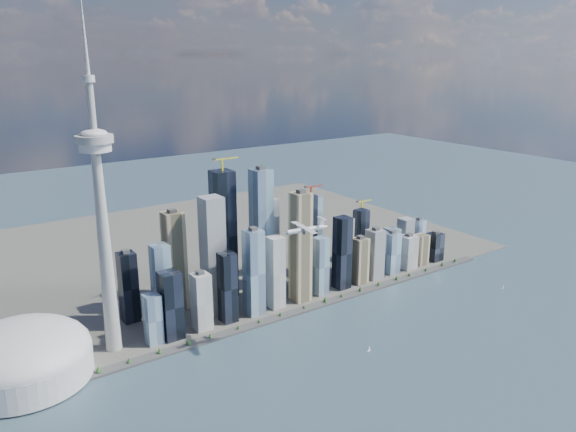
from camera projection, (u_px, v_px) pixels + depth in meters
ground at (374, 377)px, 860.87m from camera, size 4000.00×4000.00×0.00m
seawall at (282, 316)px, 1057.45m from camera, size 1100.00×22.00×4.00m
land at (182, 251)px, 1412.43m from camera, size 1400.00×900.00×3.00m
shoreline_trees at (282, 313)px, 1055.57m from camera, size 960.53×7.20×8.80m
skyscraper_cluster at (282, 254)px, 1134.43m from camera, size 736.00×142.00×285.51m
needle_tower at (102, 215)px, 875.23m from camera, size 56.00×56.00×550.50m
dome_stadium at (23, 356)px, 845.01m from camera, size 200.00×200.00×86.00m
airplane at (306, 229)px, 900.58m from camera, size 80.20×71.12×19.55m
sailboat_west at (369, 349)px, 936.77m from camera, size 7.59×3.18×10.48m
sailboat_east at (503, 287)px, 1186.77m from camera, size 7.07×4.05×9.99m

